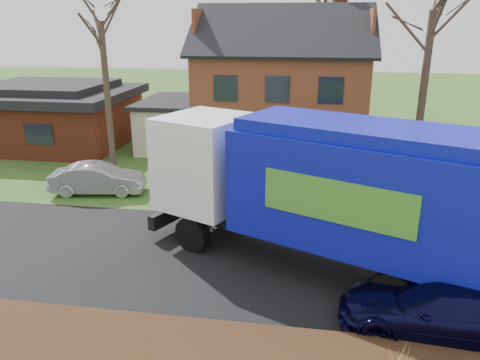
# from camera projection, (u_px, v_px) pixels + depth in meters

# --- Properties ---
(ground) EXTENTS (120.00, 120.00, 0.00)m
(ground) POSITION_uv_depth(u_px,v_px,m) (186.00, 257.00, 15.06)
(ground) COLOR #2E4E1A
(ground) RESTS_ON ground
(road) EXTENTS (80.00, 7.00, 0.02)m
(road) POSITION_uv_depth(u_px,v_px,m) (186.00, 256.00, 15.06)
(road) COLOR black
(road) RESTS_ON ground
(main_house) EXTENTS (12.95, 8.95, 9.26)m
(main_house) POSITION_uv_depth(u_px,v_px,m) (274.00, 80.00, 26.54)
(main_house) COLOR beige
(main_house) RESTS_ON ground
(ranch_house) EXTENTS (9.80, 8.20, 3.70)m
(ranch_house) POSITION_uv_depth(u_px,v_px,m) (50.00, 114.00, 28.40)
(ranch_house) COLOR maroon
(ranch_house) RESTS_ON ground
(garbage_truck) EXTENTS (11.00, 6.97, 4.61)m
(garbage_truck) POSITION_uv_depth(u_px,v_px,m) (323.00, 186.00, 13.57)
(garbage_truck) COLOR black
(garbage_truck) RESTS_ON ground
(silver_sedan) EXTENTS (4.20, 2.05, 1.32)m
(silver_sedan) POSITION_uv_depth(u_px,v_px,m) (98.00, 179.00, 20.42)
(silver_sedan) COLOR #9DA0A4
(silver_sedan) RESTS_ON ground
(navy_wagon) EXTENTS (5.07, 2.43, 1.42)m
(navy_wagon) POSITION_uv_depth(u_px,v_px,m) (444.00, 309.00, 11.12)
(navy_wagon) COLOR black
(navy_wagon) RESTS_ON ground
(grass_clump_mid) EXTENTS (0.33, 0.27, 0.92)m
(grass_clump_mid) POSITION_uv_depth(u_px,v_px,m) (143.00, 355.00, 9.50)
(grass_clump_mid) COLOR olive
(grass_clump_mid) RESTS_ON mulch_verge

